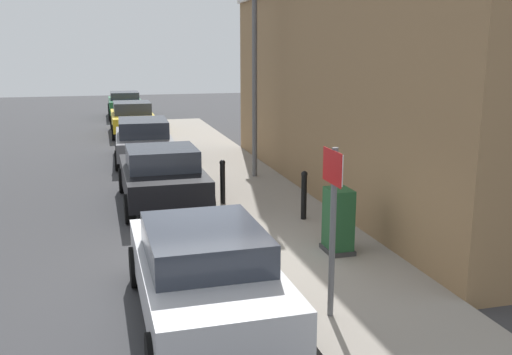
% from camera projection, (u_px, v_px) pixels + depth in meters
% --- Properties ---
extents(ground, '(80.00, 80.00, 0.00)m').
position_uv_depth(ground, '(218.00, 281.00, 9.23)').
color(ground, '#38383A').
extents(sidewalk, '(2.51, 30.00, 0.15)m').
position_uv_depth(sidewalk, '(245.00, 186.00, 15.36)').
color(sidewalk, gray).
rests_on(sidewalk, ground).
extents(corner_building, '(7.27, 13.70, 8.84)m').
position_uv_depth(corner_building, '(439.00, 19.00, 14.55)').
color(corner_building, olive).
rests_on(corner_building, ground).
extents(car_silver, '(1.87, 4.01, 1.37)m').
position_uv_depth(car_silver, '(204.00, 271.00, 7.73)').
color(car_silver, '#B7B7BC').
rests_on(car_silver, ground).
extents(car_black, '(1.97, 3.92, 1.40)m').
position_uv_depth(car_black, '(162.00, 175.00, 13.68)').
color(car_black, black).
rests_on(car_black, ground).
extents(car_grey, '(2.01, 4.41, 1.40)m').
position_uv_depth(car_grey, '(143.00, 139.00, 19.13)').
color(car_grey, slate).
rests_on(car_grey, ground).
extents(car_yellow, '(1.90, 4.48, 1.42)m').
position_uv_depth(car_yellow, '(132.00, 117.00, 25.19)').
color(car_yellow, gold).
rests_on(car_yellow, ground).
extents(car_green, '(1.83, 4.27, 1.40)m').
position_uv_depth(car_green, '(125.00, 104.00, 31.43)').
color(car_green, '#195933').
rests_on(car_green, ground).
extents(utility_cabinet, '(0.46, 0.61, 1.15)m').
position_uv_depth(utility_cabinet, '(338.00, 223.00, 10.02)').
color(utility_cabinet, '#1E4C28').
rests_on(utility_cabinet, sidewalk).
extents(bollard_near_cabinet, '(0.14, 0.14, 1.04)m').
position_uv_depth(bollard_near_cabinet, '(304.00, 194.00, 11.98)').
color(bollard_near_cabinet, black).
rests_on(bollard_near_cabinet, sidewalk).
extents(bollard_far_kerb, '(0.14, 0.14, 1.04)m').
position_uv_depth(bollard_far_kerb, '(223.00, 180.00, 13.20)').
color(bollard_far_kerb, black).
rests_on(bollard_far_kerb, sidewalk).
extents(street_sign, '(0.08, 0.60, 2.30)m').
position_uv_depth(street_sign, '(333.00, 208.00, 7.38)').
color(street_sign, '#59595B').
rests_on(street_sign, sidewalk).
extents(lamppost, '(0.20, 0.44, 5.72)m').
position_uv_depth(lamppost, '(255.00, 63.00, 15.53)').
color(lamppost, '#59595B').
rests_on(lamppost, sidewalk).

